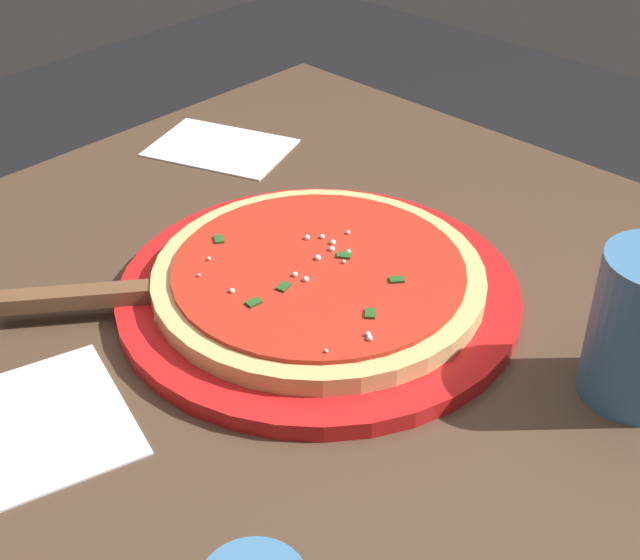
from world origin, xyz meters
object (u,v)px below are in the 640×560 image
serving_plate (320,292)px  pizza (320,276)px  pizza_server (125,295)px  napkin_loose_left (221,148)px  napkin_folded_right (26,428)px

serving_plate → pizza: (-0.00, 0.00, 0.02)m
pizza_server → napkin_loose_left: bearing=-55.4°
pizza_server → napkin_folded_right: pizza_server is taller
napkin_folded_right → napkin_loose_left: size_ratio=0.94×
pizza → pizza_server: bearing=51.5°
serving_plate → pizza_server: size_ratio=1.73×
napkin_folded_right → napkin_loose_left: (0.24, -0.39, 0.00)m
pizza_server → pizza: bearing=-128.5°
serving_plate → pizza_server: 0.16m
napkin_folded_right → serving_plate: bearing=-99.2°
pizza_server → napkin_folded_right: size_ratio=1.40×
napkin_loose_left → serving_plate: bearing=154.8°
napkin_loose_left → pizza_server: bearing=124.6°
serving_plate → pizza_server: (0.10, 0.13, 0.01)m
pizza → napkin_folded_right: bearing=80.8°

